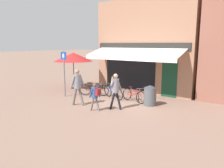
{
  "coord_description": "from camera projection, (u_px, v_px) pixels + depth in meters",
  "views": [
    {
      "loc": [
        5.88,
        -9.4,
        3.04
      ],
      "look_at": [
        -0.42,
        -0.63,
        1.05
      ],
      "focal_mm": 35.0,
      "sensor_mm": 36.0,
      "label": 1
    }
  ],
  "objects": [
    {
      "name": "ground_plane",
      "position": [
        125.0,
        103.0,
        11.44
      ],
      "size": [
        160.0,
        160.0,
        0.0
      ],
      "primitive_type": "plane",
      "color": "#846656"
    },
    {
      "name": "pedestrian_adult",
      "position": [
        116.0,
        87.0,
        10.12
      ],
      "size": [
        0.57,
        0.52,
        1.71
      ],
      "rotation": [
        0.0,
        0.0,
        3.13
      ],
      "color": "black",
      "rests_on": "ground_plane"
    },
    {
      "name": "pedestrian_second_adult",
      "position": [
        77.0,
        83.0,
        10.81
      ],
      "size": [
        0.63,
        0.6,
        1.83
      ],
      "rotation": [
        0.0,
        0.0,
        3.12
      ],
      "color": "slate",
      "rests_on": "ground_plane"
    },
    {
      "name": "bicycle_black",
      "position": [
        94.0,
        90.0,
        12.94
      ],
      "size": [
        1.61,
        0.87,
        0.81
      ],
      "rotation": [
        0.07,
        0.0,
        0.47
      ],
      "color": "black",
      "rests_on": "ground_plane"
    },
    {
      "name": "pedestrian_child",
      "position": [
        95.0,
        94.0,
        9.93
      ],
      "size": [
        0.52,
        0.46,
        1.3
      ],
      "rotation": [
        0.0,
        0.0,
        3.1
      ],
      "color": "slate",
      "rests_on": "ground_plane"
    },
    {
      "name": "parking_sign",
      "position": [
        64.0,
        69.0,
        12.54
      ],
      "size": [
        0.44,
        0.07,
        2.65
      ],
      "color": "slate",
      "rests_on": "ground_plane"
    },
    {
      "name": "litter_bin",
      "position": [
        150.0,
        95.0,
        10.88
      ],
      "size": [
        0.63,
        0.63,
        1.02
      ],
      "color": "#515459",
      "rests_on": "ground_plane"
    },
    {
      "name": "shop_front",
      "position": [
        151.0,
        46.0,
        14.47
      ],
      "size": [
        6.49,
        4.66,
        5.78
      ],
      "color": "#9E7056",
      "rests_on": "ground_plane"
    },
    {
      "name": "cafe_parasol",
      "position": [
        73.0,
        57.0,
        14.77
      ],
      "size": [
        2.63,
        2.63,
        2.47
      ],
      "color": "#4C3D2D",
      "rests_on": "ground_plane"
    },
    {
      "name": "bicycle_blue",
      "position": [
        113.0,
        92.0,
        12.29
      ],
      "size": [
        1.7,
        0.79,
        0.87
      ],
      "rotation": [
        0.15,
        0.0,
        -0.32
      ],
      "color": "black",
      "rests_on": "ground_plane"
    },
    {
      "name": "bicycle_red",
      "position": [
        134.0,
        95.0,
        11.59
      ],
      "size": [
        1.64,
        0.57,
        0.8
      ],
      "rotation": [
        -0.09,
        0.0,
        -0.25
      ],
      "color": "black",
      "rests_on": "ground_plane"
    },
    {
      "name": "bike_rack_rail",
      "position": [
        115.0,
        90.0,
        12.38
      ],
      "size": [
        3.2,
        0.04,
        0.57
      ],
      "color": "#47494F",
      "rests_on": "ground_plane"
    }
  ]
}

